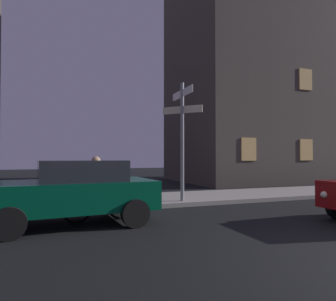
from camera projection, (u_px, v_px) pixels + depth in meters
name	position (u px, v px, depth m)	size (l,w,h in m)	color
sidewalk_kerb	(183.00, 198.00, 11.14)	(40.00, 2.94, 0.14)	#9E9991
signpost	(182.00, 130.00, 10.05)	(1.02, 1.64, 3.93)	gray
car_far_oncoming	(74.00, 190.00, 7.16)	(4.02, 2.33, 1.51)	#05472D
cyclist	(98.00, 191.00, 7.44)	(1.81, 0.38, 1.61)	black
building_right_block	(262.00, 71.00, 20.85)	(11.59, 7.80, 15.03)	#4C443D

